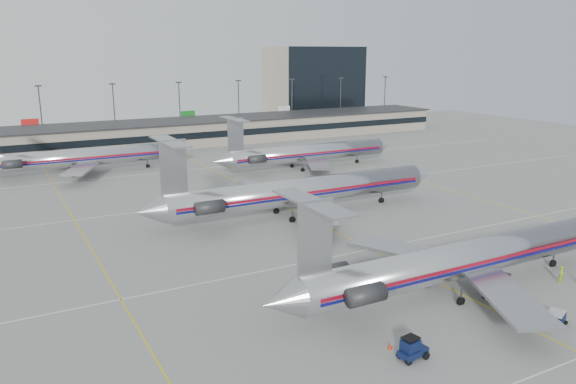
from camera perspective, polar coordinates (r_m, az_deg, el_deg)
ground at (r=62.17m, az=14.04°, el=-8.42°), size 260.00×260.00×0.00m
apron_markings at (r=69.30m, az=8.48°, el=-5.76°), size 160.00×0.15×0.02m
terminal at (r=146.73m, az=-12.53°, el=5.83°), size 162.00×17.00×6.25m
light_mast_row at (r=159.57m, az=-14.06°, el=8.35°), size 163.60×0.40×15.28m
distant_building at (r=198.23m, az=2.53°, el=10.92°), size 30.00×20.00×25.00m
jet_foreground at (r=58.24m, az=17.10°, el=-6.59°), size 44.86×26.41×11.74m
jet_second_row at (r=81.25m, az=0.89°, el=0.06°), size 48.33×28.46×12.65m
jet_third_row at (r=114.71m, az=1.77°, el=4.00°), size 41.48×25.51×11.34m
jet_back_row at (r=116.87m, az=-20.34°, el=3.33°), size 41.84×25.74×11.44m
tug_left at (r=46.25m, az=12.47°, el=-15.32°), size 2.54×1.53×1.95m
tug_center at (r=55.23m, az=23.61°, el=-11.34°), size 1.99×1.06×1.61m
cart_inner at (r=55.80m, az=25.54°, el=-11.45°), size 2.32×2.00×1.11m
belt_loader at (r=59.12m, az=20.51°, el=-9.55°), size 3.92×2.39×2.02m
ramp_worker_near at (r=65.14m, az=26.01°, el=-7.56°), size 0.77×0.62×1.82m
cone_left at (r=47.67m, az=10.32°, el=-15.11°), size 0.41×0.41×0.54m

